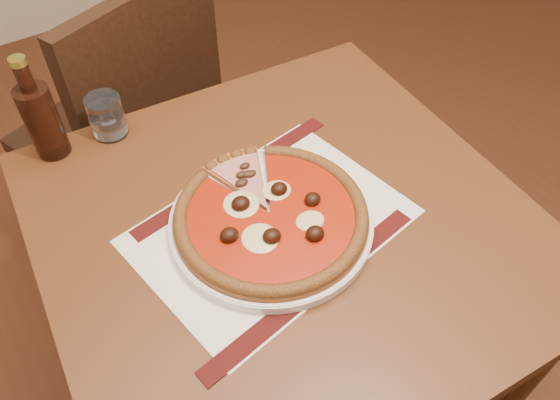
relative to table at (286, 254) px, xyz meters
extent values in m
cube|color=brown|center=(0.00, 0.00, 0.08)|extent=(0.86, 0.86, 0.04)
cylinder|color=brown|center=(0.32, -0.38, -0.29)|extent=(0.05, 0.05, 0.71)
cylinder|color=brown|center=(-0.32, 0.38, -0.29)|extent=(0.05, 0.05, 0.71)
cylinder|color=brown|center=(0.38, 0.32, -0.29)|extent=(0.05, 0.05, 0.71)
cube|color=black|center=(-0.08, 0.73, -0.20)|extent=(0.56, 0.56, 0.04)
cylinder|color=black|center=(0.02, 0.97, -0.44)|extent=(0.04, 0.04, 0.42)
cylinder|color=black|center=(-0.33, 0.84, -0.44)|extent=(0.04, 0.04, 0.42)
cylinder|color=black|center=(0.16, 0.63, -0.44)|extent=(0.04, 0.04, 0.42)
cylinder|color=black|center=(-0.19, 0.49, -0.44)|extent=(0.04, 0.04, 0.42)
cube|color=black|center=(-0.01, 0.55, 0.04)|extent=(0.42, 0.20, 0.46)
cube|color=white|center=(-0.03, 0.00, 0.10)|extent=(0.48, 0.38, 0.00)
cylinder|color=white|center=(-0.03, 0.00, 0.11)|extent=(0.34, 0.34, 0.02)
cylinder|color=#AA6129|center=(-0.03, 0.00, 0.13)|extent=(0.32, 0.32, 0.01)
torus|color=brown|center=(-0.03, 0.00, 0.13)|extent=(0.32, 0.32, 0.02)
cylinder|color=#9A2007|center=(-0.03, 0.00, 0.13)|extent=(0.28, 0.28, 0.00)
ellipsoid|color=beige|center=(-0.06, 0.04, 0.14)|extent=(0.05, 0.05, 0.01)
ellipsoid|color=beige|center=(-0.09, -0.05, 0.14)|extent=(0.05, 0.05, 0.01)
ellipsoid|color=beige|center=(0.00, -0.04, 0.14)|extent=(0.05, 0.05, 0.01)
ellipsoid|color=beige|center=(0.02, 0.06, 0.14)|extent=(0.05, 0.05, 0.01)
ellipsoid|color=black|center=(-0.07, 0.05, 0.15)|extent=(0.03, 0.03, 0.02)
ellipsoid|color=black|center=(-0.12, -0.01, 0.15)|extent=(0.03, 0.03, 0.02)
ellipsoid|color=black|center=(-0.06, -0.05, 0.15)|extent=(0.03, 0.03, 0.02)
ellipsoid|color=black|center=(0.00, -0.08, 0.15)|extent=(0.03, 0.03, 0.02)
ellipsoid|color=black|center=(0.03, -0.01, 0.15)|extent=(0.03, 0.03, 0.02)
ellipsoid|color=black|center=(0.04, 0.06, 0.15)|extent=(0.03, 0.03, 0.02)
ellipsoid|color=#341E13|center=(-0.02, 0.06, 0.14)|extent=(0.02, 0.02, 0.01)
ellipsoid|color=#341E13|center=(-0.01, 0.10, 0.14)|extent=(0.02, 0.02, 0.01)
ellipsoid|color=#341E13|center=(-0.03, 0.06, 0.14)|extent=(0.02, 0.02, 0.01)
ellipsoid|color=#341E13|center=(-0.03, 0.10, 0.14)|extent=(0.02, 0.02, 0.01)
ellipsoid|color=#341E13|center=(-0.04, 0.06, 0.14)|extent=(0.02, 0.02, 0.01)
cylinder|color=white|center=(-0.17, 0.37, 0.14)|extent=(0.07, 0.07, 0.08)
cylinder|color=#38180E|center=(-0.27, 0.38, 0.17)|extent=(0.06, 0.06, 0.14)
cylinder|color=#38180E|center=(-0.27, 0.38, 0.27)|extent=(0.03, 0.03, 0.06)
cylinder|color=olive|center=(-0.27, 0.38, 0.30)|extent=(0.03, 0.03, 0.01)
camera|label=1|loc=(-0.33, -0.49, 0.82)|focal=35.00mm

